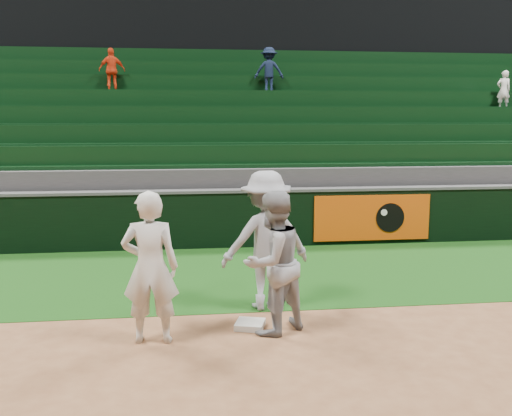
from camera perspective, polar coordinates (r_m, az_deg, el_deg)
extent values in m
plane|color=brown|center=(7.50, 1.49, -12.67)|extent=(70.00, 70.00, 0.00)
cube|color=#10370D|center=(10.32, -1.00, -6.53)|extent=(36.00, 4.20, 0.01)
cube|color=black|center=(24.57, -4.78, 16.55)|extent=(40.00, 12.00, 12.00)
cube|color=silver|center=(7.76, -0.60, -11.58)|extent=(0.46, 0.46, 0.08)
imported|color=silver|center=(7.14, -10.54, -5.87)|extent=(0.72, 0.50, 1.91)
imported|color=#92949C|center=(7.35, 1.70, -5.49)|extent=(1.14, 1.09, 1.86)
imported|color=gray|center=(8.26, 1.00, -3.24)|extent=(1.41, 0.97, 2.02)
cube|color=black|center=(12.32, -2.10, -1.12)|extent=(36.00, 0.35, 1.20)
cube|color=#D84C0A|center=(12.75, 11.53, -0.96)|extent=(2.60, 0.05, 1.00)
cylinder|color=black|center=(12.86, 13.27, -0.94)|extent=(0.64, 0.02, 0.64)
cylinder|color=white|center=(12.77, 12.69, -0.44)|extent=(0.14, 0.02, 0.14)
cube|color=#424244|center=(12.23, -2.11, 1.74)|extent=(36.00, 0.40, 0.06)
cube|color=#333235|center=(13.00, -2.38, 0.41)|extent=(36.00, 0.85, 1.65)
cube|color=black|center=(13.14, -2.51, 5.22)|extent=(36.00, 0.14, 0.50)
cube|color=black|center=(12.98, -2.44, 4.24)|extent=(36.00, 0.45, 0.08)
cube|color=#333235|center=(13.81, -2.68, 1.86)|extent=(36.00, 0.85, 2.10)
cube|color=black|center=(13.96, -2.80, 7.29)|extent=(36.00, 0.14, 0.50)
cube|color=black|center=(13.80, -2.74, 6.40)|extent=(36.00, 0.45, 0.08)
cube|color=#333235|center=(14.63, -2.94, 3.15)|extent=(36.00, 0.85, 2.55)
cube|color=black|center=(14.80, -3.07, 9.13)|extent=(36.00, 0.14, 0.50)
cube|color=black|center=(14.64, -3.01, 8.31)|extent=(36.00, 0.45, 0.08)
cube|color=#333235|center=(15.45, -3.18, 4.30)|extent=(36.00, 0.85, 3.00)
cube|color=black|center=(15.66, -3.30, 10.77)|extent=(36.00, 0.14, 0.50)
cube|color=black|center=(15.48, -3.25, 10.01)|extent=(36.00, 0.45, 0.08)
cube|color=#333235|center=(16.28, -3.39, 5.33)|extent=(36.00, 0.85, 3.45)
cube|color=black|center=(16.53, -3.52, 12.23)|extent=(36.00, 0.14, 0.50)
cube|color=black|center=(16.35, -3.47, 11.53)|extent=(36.00, 0.45, 0.08)
cube|color=#333235|center=(17.11, -3.59, 6.26)|extent=(36.00, 0.85, 3.90)
cube|color=black|center=(17.40, -3.71, 13.55)|extent=(36.00, 0.14, 0.50)
cube|color=black|center=(17.22, -3.67, 12.90)|extent=(36.00, 0.45, 0.08)
cube|color=#333235|center=(17.95, -3.76, 7.11)|extent=(36.00, 0.85, 4.35)
cube|color=black|center=(18.29, -3.89, 14.75)|extent=(36.00, 0.14, 0.50)
cube|color=black|center=(18.10, -3.85, 14.14)|extent=(36.00, 0.45, 0.08)
imported|color=red|center=(16.33, -14.20, 13.22)|extent=(0.74, 0.42, 1.18)
imported|color=white|center=(17.74, 23.52, 10.76)|extent=(0.41, 0.29, 1.07)
imported|color=black|center=(16.39, 1.30, 13.60)|extent=(0.87, 0.58, 1.25)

